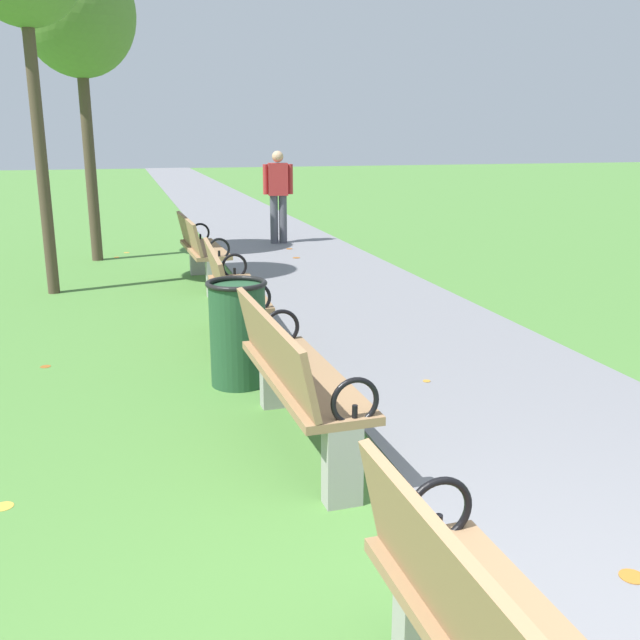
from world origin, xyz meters
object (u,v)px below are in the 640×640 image
object	(u,v)px
tree_2	(78,15)
trash_bin	(238,333)
park_bench_2	(295,377)
park_bench_3	(232,292)
park_bench_4	(201,249)
pedestrian_walking	(278,192)

from	to	relation	value
tree_2	trash_bin	size ratio (longest dim) A/B	5.40
park_bench_2	trash_bin	xyz separation A→B (m)	(-0.15, 1.30, -0.06)
park_bench_3	park_bench_2	bearing A→B (deg)	-90.00
park_bench_4	trash_bin	xyz separation A→B (m)	(-0.15, -3.89, -0.06)
park_bench_2	pedestrian_walking	distance (m)	8.57
park_bench_4	tree_2	world-z (taller)	tree_2
park_bench_2	tree_2	bearing A→B (deg)	100.30
tree_2	pedestrian_walking	size ratio (longest dim) A/B	2.80
park_bench_4	pedestrian_walking	xyz separation A→B (m)	(1.74, 3.19, 0.44)
tree_2	pedestrian_walking	bearing A→B (deg)	15.24
trash_bin	park_bench_3	bearing A→B (deg)	83.07
trash_bin	park_bench_4	bearing A→B (deg)	87.83
park_bench_4	pedestrian_walking	size ratio (longest dim) A/B	1.00
park_bench_4	trash_bin	size ratio (longest dim) A/B	1.92
park_bench_2	trash_bin	world-z (taller)	park_bench_2
pedestrian_walking	tree_2	bearing A→B (deg)	-164.76
park_bench_3	pedestrian_walking	world-z (taller)	pedestrian_walking
pedestrian_walking	park_bench_2	bearing A→B (deg)	-101.75
trash_bin	pedestrian_walking	bearing A→B (deg)	75.06
park_bench_2	tree_2	xyz separation A→B (m)	(-1.37, 7.53, 3.11)
park_bench_2	park_bench_3	bearing A→B (deg)	90.00
pedestrian_walking	trash_bin	xyz separation A→B (m)	(-1.89, -7.08, -0.50)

